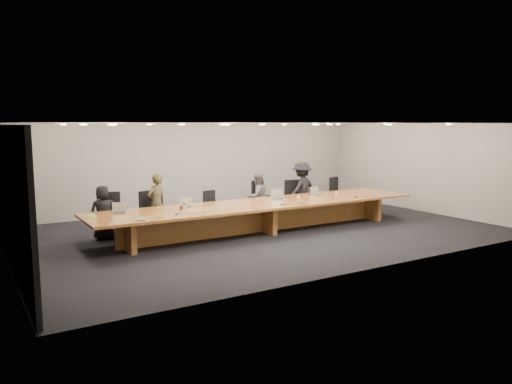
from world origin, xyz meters
TOP-DOWN VIEW (x-y plane):
  - ground at (0.00, 0.00)m, footprint 12.00×12.00m
  - back_wall at (0.00, 4.00)m, footprint 12.00×0.02m
  - left_wall_panel at (-5.94, 0.00)m, footprint 0.08×7.84m
  - conference_table at (0.00, 0.00)m, footprint 9.00×1.80m
  - chair_far_left at (-3.56, 1.26)m, footprint 0.70×0.70m
  - chair_left at (-2.50, 1.31)m, footprint 0.71×0.71m
  - chair_mid_left at (-0.75, 1.27)m, footprint 0.62×0.62m
  - chair_mid_right at (0.84, 1.24)m, footprint 0.77×0.77m
  - chair_right at (1.95, 1.25)m, footprint 0.67×0.67m
  - chair_far_right at (3.63, 1.15)m, footprint 0.74×0.74m
  - person_a at (-3.76, 1.23)m, footprint 0.71×0.53m
  - person_b at (-2.41, 1.23)m, footprint 0.66×0.55m
  - person_c at (0.61, 1.23)m, footprint 0.71×0.56m
  - person_d at (2.19, 1.23)m, footprint 1.19×0.88m
  - laptop_a at (-3.62, 0.37)m, footprint 0.39×0.34m
  - laptop_b at (-1.95, 0.38)m, footprint 0.35×0.29m
  - laptop_d at (0.72, 0.28)m, footprint 0.38×0.30m
  - laptop_e at (2.05, 0.29)m, footprint 0.36×0.29m
  - water_bottle at (-2.05, 0.25)m, footprint 0.09×0.09m
  - amber_mug at (-2.21, 0.11)m, footprint 0.09×0.09m
  - paper_cup_near at (1.27, 0.13)m, footprint 0.08×0.08m
  - paper_cup_far at (2.64, 0.16)m, footprint 0.09×0.09m
  - notepad at (-4.27, 0.32)m, footprint 0.27×0.24m
  - lime_gadget at (-4.27, 0.31)m, footprint 0.19×0.13m
  - av_box at (-3.44, -0.66)m, footprint 0.24×0.21m
  - mic_left at (-2.53, -0.42)m, footprint 0.11×0.11m
  - mic_center at (0.27, -0.52)m, footprint 0.17×0.17m
  - mic_right at (2.76, -0.53)m, footprint 0.15×0.15m

SIDE VIEW (x-z plane):
  - ground at x=0.00m, z-range 0.00..0.00m
  - chair_mid_left at x=-0.75m, z-range 0.00..0.99m
  - conference_table at x=0.00m, z-range 0.15..0.90m
  - chair_left at x=-2.50m, z-range 0.00..1.10m
  - chair_right at x=1.95m, z-range 0.00..1.12m
  - chair_far_right at x=3.63m, z-range 0.00..1.13m
  - chair_far_left at x=-3.56m, z-range 0.00..1.14m
  - chair_mid_right at x=0.84m, z-range 0.00..1.19m
  - person_a at x=-3.76m, z-range 0.00..1.32m
  - person_c at x=0.61m, z-range 0.00..1.42m
  - notepad at x=-4.27m, z-range 0.75..0.76m
  - mic_left at x=-2.53m, z-range 0.75..0.78m
  - mic_right at x=2.76m, z-range 0.75..0.78m
  - av_box at x=-3.44m, z-range 0.75..0.78m
  - mic_center at x=0.27m, z-range 0.75..0.78m
  - person_b at x=-2.41m, z-range 0.00..1.54m
  - lime_gadget at x=-4.27m, z-range 0.76..0.79m
  - paper_cup_near at x=1.27m, z-range 0.75..0.83m
  - paper_cup_far at x=2.64m, z-range 0.75..0.83m
  - amber_mug at x=-2.21m, z-range 0.75..0.84m
  - person_d at x=2.19m, z-range 0.00..1.65m
  - water_bottle at x=-2.05m, z-range 0.75..0.99m
  - laptop_b at x=-1.95m, z-range 0.75..0.99m
  - laptop_a at x=-3.62m, z-range 0.75..1.00m
  - laptop_e at x=2.05m, z-range 0.75..1.01m
  - laptop_d at x=0.72m, z-range 0.75..1.03m
  - left_wall_panel at x=-5.94m, z-range 0.00..2.74m
  - back_wall at x=0.00m, z-range 0.00..2.80m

